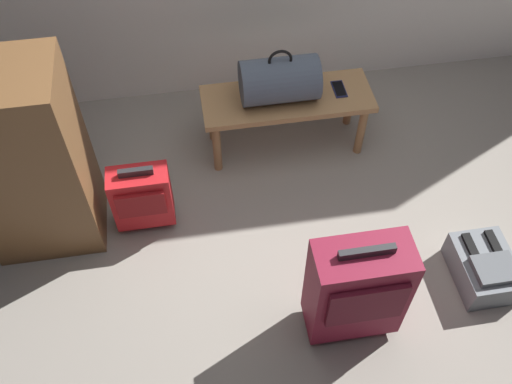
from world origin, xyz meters
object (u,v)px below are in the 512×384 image
object	(u,v)px
bench	(287,105)
suitcase_upright_burgundy	(357,289)
cell_phone	(339,89)
duffel_bag_slate	(279,80)
suitcase_small_red	(142,197)
side_cabinet	(26,162)
backpack_grey	(484,268)

from	to	relation	value
bench	suitcase_upright_burgundy	world-z (taller)	suitcase_upright_burgundy
suitcase_upright_burgundy	cell_phone	bearing A→B (deg)	79.53
duffel_bag_slate	suitcase_small_red	size ratio (longest dim) A/B	0.96
cell_phone	bench	bearing A→B (deg)	-178.09
side_cabinet	suitcase_small_red	bearing A→B (deg)	-6.35
bench	duffel_bag_slate	world-z (taller)	duffel_bag_slate
suitcase_small_red	side_cabinet	world-z (taller)	side_cabinet
cell_phone	suitcase_small_red	distance (m)	1.30
duffel_bag_slate	cell_phone	xyz separation A→B (m)	(0.36, 0.01, -0.13)
suitcase_upright_burgundy	side_cabinet	xyz separation A→B (m)	(-1.48, 0.84, 0.20)
suitcase_small_red	duffel_bag_slate	bearing A→B (deg)	29.67
cell_phone	suitcase_small_red	xyz separation A→B (m)	(-1.20, -0.49, -0.17)
bench	side_cabinet	size ratio (longest dim) A/B	0.91
duffel_bag_slate	side_cabinet	bearing A→B (deg)	-162.78
bench	cell_phone	bearing A→B (deg)	1.91
suitcase_upright_burgundy	suitcase_small_red	size ratio (longest dim) A/B	1.47
suitcase_small_red	cell_phone	bearing A→B (deg)	22.07
cell_phone	suitcase_small_red	world-z (taller)	suitcase_small_red
cell_phone	suitcase_upright_burgundy	bearing A→B (deg)	-100.47
backpack_grey	side_cabinet	world-z (taller)	side_cabinet
cell_phone	side_cabinet	xyz separation A→B (m)	(-1.71, -0.43, 0.14)
cell_phone	backpack_grey	bearing A→B (deg)	-65.04
suitcase_upright_burgundy	suitcase_small_red	xyz separation A→B (m)	(-0.96, 0.78, -0.11)
duffel_bag_slate	suitcase_upright_burgundy	size ratio (longest dim) A/B	0.65
backpack_grey	bench	bearing A→B (deg)	126.86
cell_phone	suitcase_upright_burgundy	xyz separation A→B (m)	(-0.23, -1.27, -0.06)
suitcase_small_red	side_cabinet	distance (m)	0.60
suitcase_upright_burgundy	suitcase_small_red	distance (m)	1.25
duffel_bag_slate	suitcase_small_red	xyz separation A→B (m)	(-0.83, -0.48, -0.30)
duffel_bag_slate	suitcase_small_red	bearing A→B (deg)	-150.33
suitcase_upright_burgundy	backpack_grey	size ratio (longest dim) A/B	1.78
suitcase_small_red	side_cabinet	size ratio (longest dim) A/B	0.42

